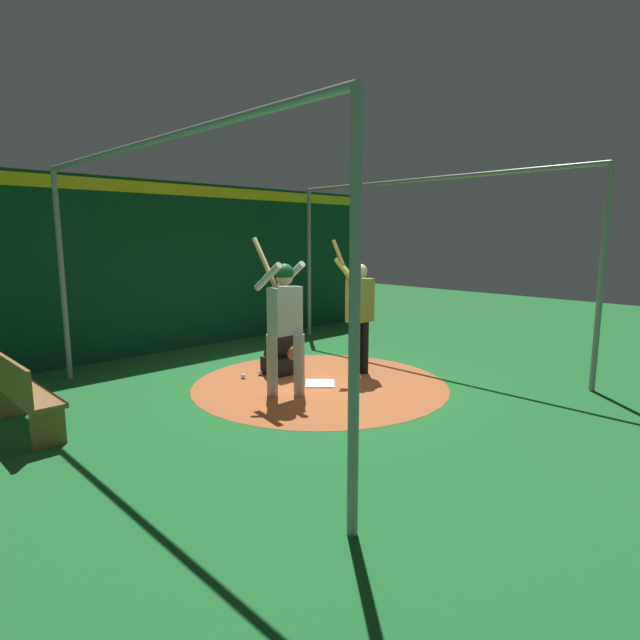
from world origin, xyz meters
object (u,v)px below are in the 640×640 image
(catcher, at_px, (280,352))
(visitor, at_px, (359,311))
(batter, at_px, (284,316))
(bat_rack, at_px, (291,310))
(baseball_0, at_px, (260,373))
(baseball_1, at_px, (243,376))
(home_plate, at_px, (320,383))
(bench, at_px, (22,393))

(catcher, height_order, visitor, visitor)
(batter, xyz_separation_m, bat_rack, (-3.44, 3.11, -0.59))
(baseball_0, distance_m, baseball_1, 0.30)
(batter, bearing_deg, home_plate, 93.81)
(visitor, distance_m, bench, 4.58)
(bat_rack, bearing_deg, bench, -68.32)
(visitor, distance_m, baseball_0, 1.81)
(catcher, distance_m, baseball_1, 0.67)
(bat_rack, distance_m, baseball_0, 3.67)
(bat_rack, bearing_deg, visitor, -24.88)
(visitor, relative_size, baseball_1, 28.17)
(batter, xyz_separation_m, catcher, (-0.85, 0.64, -0.73))
(bench, distance_m, baseball_1, 3.00)
(catcher, bearing_deg, bat_rack, 136.18)
(catcher, bearing_deg, batter, -36.64)
(batter, xyz_separation_m, baseball_1, (-1.06, 0.08, -1.05))
(home_plate, height_order, bench, bench)
(baseball_1, bearing_deg, bat_rack, 128.00)
(catcher, xyz_separation_m, baseball_1, (-0.21, -0.56, -0.31))
(visitor, bearing_deg, batter, -87.15)
(visitor, relative_size, bat_rack, 1.98)
(home_plate, distance_m, baseball_1, 1.20)
(catcher, height_order, bench, catcher)
(baseball_0, bearing_deg, catcher, 55.74)
(batter, xyz_separation_m, visitor, (-0.02, 1.53, -0.09))
(bat_rack, relative_size, baseball_1, 14.20)
(visitor, bearing_deg, home_plate, -89.81)
(home_plate, xyz_separation_m, baseball_1, (-1.02, -0.63, 0.03))
(catcher, bearing_deg, bench, -93.07)
(bat_rack, distance_m, bench, 6.47)
(batter, distance_m, baseball_1, 1.49)
(batter, relative_size, catcher, 2.33)
(visitor, xyz_separation_m, bench, (-1.02, -4.43, -0.56))
(visitor, bearing_deg, baseball_0, -129.18)
(batter, relative_size, bat_rack, 2.02)
(catcher, distance_m, visitor, 1.38)
(bench, bearing_deg, baseball_1, 90.37)
(visitor, height_order, baseball_0, visitor)
(batter, bearing_deg, bench, -109.78)
(bench, bearing_deg, baseball_0, 89.78)
(catcher, height_order, baseball_0, catcher)
(bench, relative_size, baseball_1, 20.72)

